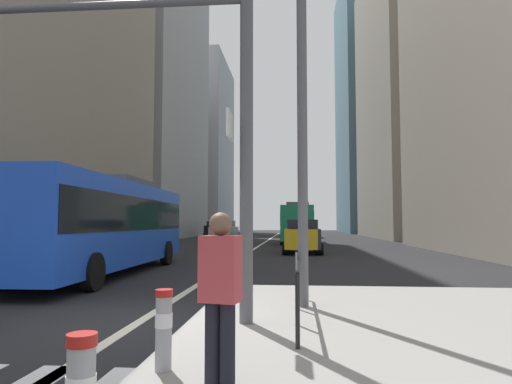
% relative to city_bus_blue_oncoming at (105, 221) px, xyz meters
% --- Properties ---
extents(ground_plane, '(160.00, 160.00, 0.00)m').
position_rel_city_bus_blue_oncoming_xyz_m(ground_plane, '(3.74, 12.82, -1.84)').
color(ground_plane, black).
extents(median_island, '(9.00, 10.00, 0.15)m').
position_rel_city_bus_blue_oncoming_xyz_m(median_island, '(9.24, -8.18, -1.76)').
color(median_island, gray).
rests_on(median_island, ground).
extents(lane_centre_line, '(0.20, 80.00, 0.01)m').
position_rel_city_bus_blue_oncoming_xyz_m(lane_centre_line, '(3.74, 22.82, -1.83)').
color(lane_centre_line, beige).
rests_on(lane_centre_line, ground).
extents(office_tower_left_mid, '(12.08, 23.11, 47.77)m').
position_rel_city_bus_blue_oncoming_xyz_m(office_tower_left_mid, '(-12.26, 38.55, 22.05)').
color(office_tower_left_mid, '#9E9EA3').
rests_on(office_tower_left_mid, ground).
extents(office_tower_left_far, '(13.18, 18.44, 30.61)m').
position_rel_city_bus_blue_oncoming_xyz_m(office_tower_left_far, '(-12.26, 64.90, 13.47)').
color(office_tower_left_far, '#9E9EA3').
rests_on(office_tower_left_far, ground).
extents(office_tower_right_mid, '(10.30, 24.28, 34.98)m').
position_rel_city_bus_blue_oncoming_xyz_m(office_tower_right_mid, '(20.74, 40.25, 15.66)').
color(office_tower_right_mid, gray).
rests_on(office_tower_right_mid, ground).
extents(office_tower_right_far, '(11.43, 23.88, 46.65)m').
position_rel_city_bus_blue_oncoming_xyz_m(office_tower_right_far, '(20.74, 68.54, 21.49)').
color(office_tower_right_far, slate).
rests_on(office_tower_right_far, ground).
extents(city_bus_blue_oncoming, '(2.91, 11.56, 3.40)m').
position_rel_city_bus_blue_oncoming_xyz_m(city_bus_blue_oncoming, '(0.00, 0.00, 0.00)').
color(city_bus_blue_oncoming, blue).
rests_on(city_bus_blue_oncoming, ground).
extents(city_bus_red_receding, '(2.92, 10.70, 3.40)m').
position_rel_city_bus_blue_oncoming_xyz_m(city_bus_red_receding, '(6.79, 24.01, -0.00)').
color(city_bus_red_receding, '#198456').
rests_on(city_bus_red_receding, ground).
extents(city_bus_red_distant, '(2.70, 11.30, 3.40)m').
position_rel_city_bus_blue_oncoming_xyz_m(city_bus_red_distant, '(7.40, 43.14, -0.00)').
color(city_bus_red_distant, '#198456').
rests_on(city_bus_red_distant, ground).
extents(car_oncoming_mid, '(2.15, 4.36, 1.94)m').
position_rel_city_bus_blue_oncoming_xyz_m(car_oncoming_mid, '(0.51, 22.96, -0.85)').
color(car_oncoming_mid, '#B2A899').
rests_on(car_oncoming_mid, ground).
extents(car_receding_near, '(2.05, 4.47, 1.94)m').
position_rel_city_bus_blue_oncoming_xyz_m(car_receding_near, '(6.80, 11.49, -0.85)').
color(car_receding_near, gold).
rests_on(car_receding_near, ground).
extents(car_receding_far, '(2.11, 4.10, 1.94)m').
position_rel_city_bus_blue_oncoming_xyz_m(car_receding_far, '(7.03, 11.36, -0.85)').
color(car_receding_far, '#232838').
rests_on(car_receding_far, ground).
extents(car_oncoming_far, '(2.05, 4.01, 1.94)m').
position_rel_city_bus_blue_oncoming_xyz_m(car_oncoming_far, '(-3.44, 40.00, -0.85)').
color(car_oncoming_far, black).
rests_on(car_oncoming_far, ground).
extents(traffic_signal_gantry, '(5.57, 0.65, 6.00)m').
position_rel_city_bus_blue_oncoming_xyz_m(traffic_signal_gantry, '(3.88, -7.67, 2.25)').
color(traffic_signal_gantry, '#515156').
rests_on(traffic_signal_gantry, median_island).
extents(street_lamp_post, '(5.50, 0.32, 8.00)m').
position_rel_city_bus_blue_oncoming_xyz_m(street_lamp_post, '(6.66, -6.12, 3.45)').
color(street_lamp_post, '#56565B').
rests_on(street_lamp_post, median_island).
extents(bollard_left, '(0.20, 0.20, 0.88)m').
position_rel_city_bus_blue_oncoming_xyz_m(bollard_left, '(5.06, -10.08, -1.20)').
color(bollard_left, '#99999E').
rests_on(bollard_left, median_island).
extents(pedestrian_railing, '(0.06, 4.11, 0.98)m').
position_rel_city_bus_blue_oncoming_xyz_m(pedestrian_railing, '(6.54, -7.07, -0.97)').
color(pedestrian_railing, black).
rests_on(pedestrian_railing, median_island).
extents(pedestrian_waiting, '(0.42, 0.32, 1.72)m').
position_rel_city_bus_blue_oncoming_xyz_m(pedestrian_waiting, '(5.78, -10.59, -0.73)').
color(pedestrian_waiting, black).
rests_on(pedestrian_waiting, median_island).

